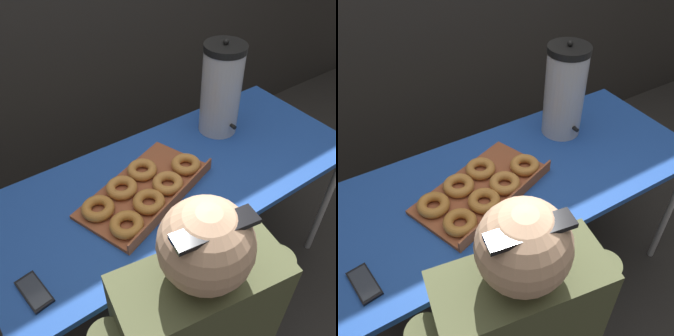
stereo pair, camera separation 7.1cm
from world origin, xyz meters
The scene contains 5 objects.
ground_plane centered at (0.00, 0.00, 0.00)m, with size 12.00×12.00×0.00m, color #2D2B28.
folding_table centered at (0.00, 0.00, 0.70)m, with size 1.57×0.66×0.75m.
donut_box centered at (-0.17, -0.02, 0.77)m, with size 0.59×0.44×0.05m.
coffee_urn centered at (0.34, 0.15, 0.95)m, with size 0.18×0.20×0.43m.
cell_phone centered at (-0.67, -0.17, 0.75)m, with size 0.08×0.14×0.01m.
Camera 1 is at (-0.68, -0.89, 1.78)m, focal length 40.00 mm.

